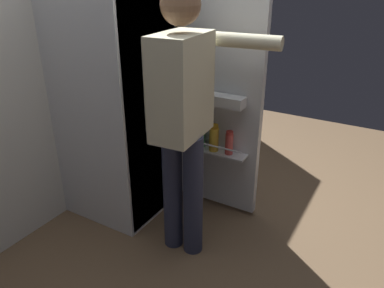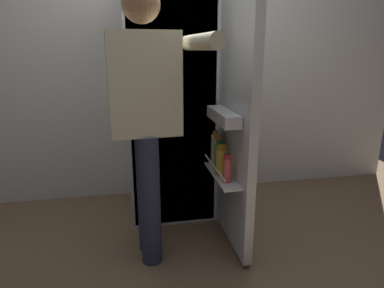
% 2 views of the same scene
% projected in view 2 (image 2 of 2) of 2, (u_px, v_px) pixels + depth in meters
% --- Properties ---
extents(ground_plane, '(5.12, 5.12, 0.00)m').
position_uv_depth(ground_plane, '(181.00, 243.00, 2.21)').
color(ground_plane, brown).
extents(kitchen_wall, '(4.40, 0.10, 2.59)m').
position_uv_depth(kitchen_wall, '(162.00, 43.00, 2.73)').
color(kitchen_wall, silver).
rests_on(kitchen_wall, ground_plane).
extents(refrigerator, '(0.68, 1.23, 1.72)m').
position_uv_depth(refrigerator, '(173.00, 104.00, 2.46)').
color(refrigerator, silver).
rests_on(refrigerator, ground_plane).
extents(person, '(0.54, 0.67, 1.57)m').
position_uv_depth(person, '(147.00, 108.00, 1.84)').
color(person, '#2D334C').
rests_on(person, ground_plane).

